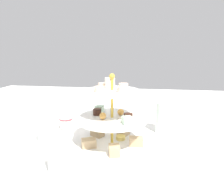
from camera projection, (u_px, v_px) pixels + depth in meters
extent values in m
plane|color=white|center=(112.00, 146.00, 0.77)|extent=(2.40, 2.40, 0.00)
cylinder|color=white|center=(112.00, 144.00, 0.77)|extent=(0.30, 0.30, 0.01)
cylinder|color=white|center=(112.00, 119.00, 0.75)|extent=(0.25, 0.25, 0.01)
cylinder|color=white|center=(112.00, 91.00, 0.73)|extent=(0.19, 0.19, 0.01)
cylinder|color=gold|center=(112.00, 112.00, 0.74)|extent=(0.01, 0.01, 0.25)
sphere|color=gold|center=(112.00, 76.00, 0.72)|extent=(0.02, 0.02, 0.02)
cube|color=tan|center=(114.00, 150.00, 0.68)|extent=(0.05, 0.04, 0.03)
cube|color=tan|center=(136.00, 141.00, 0.75)|extent=(0.04, 0.05, 0.03)
cube|color=tan|center=(123.00, 131.00, 0.84)|extent=(0.06, 0.05, 0.03)
cube|color=tan|center=(97.00, 132.00, 0.83)|extent=(0.05, 0.06, 0.03)
cube|color=tan|center=(89.00, 143.00, 0.73)|extent=(0.05, 0.06, 0.03)
cylinder|color=#E5C660|center=(121.00, 138.00, 0.80)|extent=(0.04, 0.04, 0.01)
cylinder|color=#381E14|center=(128.00, 117.00, 0.72)|extent=(0.03, 0.03, 0.02)
cylinder|color=#381E14|center=(97.00, 112.00, 0.77)|extent=(0.03, 0.03, 0.02)
cube|color=silver|center=(99.00, 109.00, 0.82)|extent=(0.03, 0.03, 0.02)
cube|color=silver|center=(127.00, 120.00, 0.68)|extent=(0.04, 0.04, 0.02)
sphere|color=gold|center=(103.00, 116.00, 0.72)|extent=(0.02, 0.02, 0.02)
sphere|color=gold|center=(121.00, 112.00, 0.77)|extent=(0.02, 0.02, 0.02)
cylinder|color=beige|center=(123.00, 86.00, 0.76)|extent=(0.03, 0.03, 0.02)
cylinder|color=beige|center=(103.00, 85.00, 0.77)|extent=(0.03, 0.03, 0.02)
cylinder|color=beige|center=(99.00, 89.00, 0.69)|extent=(0.03, 0.03, 0.02)
cylinder|color=beige|center=(122.00, 89.00, 0.69)|extent=(0.03, 0.03, 0.02)
cylinder|color=white|center=(110.00, 83.00, 0.74)|extent=(0.04, 0.04, 0.04)
cube|color=silver|center=(119.00, 92.00, 0.68)|extent=(0.09, 0.03, 0.00)
cube|color=silver|center=(122.00, 88.00, 0.76)|extent=(0.09, 0.04, 0.00)
cylinder|color=silver|center=(164.00, 118.00, 0.88)|extent=(0.07, 0.07, 0.13)
cylinder|color=silver|center=(46.00, 132.00, 0.80)|extent=(0.06, 0.06, 0.08)
cylinder|color=white|center=(66.00, 128.00, 0.94)|extent=(0.09, 0.09, 0.01)
cylinder|color=white|center=(66.00, 123.00, 0.93)|extent=(0.06, 0.06, 0.04)
cylinder|color=#D14C56|center=(66.00, 119.00, 0.93)|extent=(0.06, 0.06, 0.01)
cube|color=silver|center=(188.00, 184.00, 0.55)|extent=(0.12, 0.14, 0.00)
cube|color=silver|center=(108.00, 119.00, 1.06)|extent=(0.02, 0.17, 0.00)
cylinder|color=silver|center=(58.00, 157.00, 0.60)|extent=(0.06, 0.06, 0.09)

